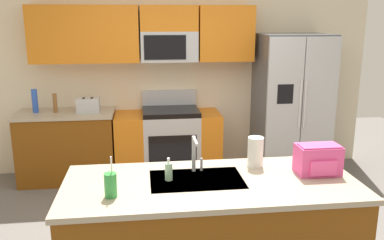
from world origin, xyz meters
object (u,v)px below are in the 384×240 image
object	(u,v)px
pepper_mill	(55,103)
backpack	(318,159)
toaster	(88,105)
bottle_blue	(35,101)
sink_faucet	(195,151)
soap_dispenser	(169,171)
refrigerator	(291,105)
drink_cup_green	(111,185)
range_oven	(168,143)
paper_towel_roll	(255,152)

from	to	relation	value
pepper_mill	backpack	world-z (taller)	pepper_mill
toaster	bottle_blue	bearing A→B (deg)	173.90
toaster	sink_faucet	distance (m)	2.43
soap_dispenser	backpack	size ratio (longest dim) A/B	0.53
refrigerator	soap_dispenser	size ratio (longest dim) A/B	10.88
sink_faucet	soap_dispenser	distance (m)	0.27
toaster	backpack	size ratio (longest dim) A/B	0.87
drink_cup_green	soap_dispenser	xyz separation A→B (m)	(0.40, 0.24, -0.02)
backpack	range_oven	bearing A→B (deg)	112.41
soap_dispenser	backpack	xyz separation A→B (m)	(1.13, -0.01, 0.05)
range_oven	soap_dispenser	world-z (taller)	range_oven
toaster	backpack	world-z (taller)	backpack
toaster	paper_towel_roll	size ratio (longest dim) A/B	1.17
toaster	refrigerator	bearing A→B (deg)	-0.42
refrigerator	soap_dispenser	distance (m)	2.91
toaster	backpack	xyz separation A→B (m)	(1.98, -2.33, 0.03)
range_oven	paper_towel_roll	xyz separation A→B (m)	(0.55, -2.17, 0.58)
pepper_mill	sink_faucet	xyz separation A→B (m)	(1.47, -2.24, 0.05)
sink_faucet	soap_dispenser	bearing A→B (deg)	-147.89
backpack	drink_cup_green	bearing A→B (deg)	-171.40
range_oven	bottle_blue	bearing A→B (deg)	179.40
drink_cup_green	soap_dispenser	distance (m)	0.47
toaster	paper_towel_roll	world-z (taller)	paper_towel_roll
toaster	range_oven	bearing A→B (deg)	3.02
sink_faucet	soap_dispenser	size ratio (longest dim) A/B	1.66
sink_faucet	soap_dispenser	world-z (taller)	sink_faucet
refrigerator	paper_towel_roll	size ratio (longest dim) A/B	7.71
pepper_mill	drink_cup_green	xyz separation A→B (m)	(0.86, -2.61, -0.03)
sink_faucet	pepper_mill	bearing A→B (deg)	123.21
soap_dispenser	range_oven	bearing A→B (deg)	86.45
pepper_mill	bottle_blue	xyz separation A→B (m)	(-0.24, 0.02, 0.03)
range_oven	backpack	world-z (taller)	backpack
toaster	backpack	bearing A→B (deg)	-49.69
refrigerator	backpack	xyz separation A→B (m)	(-0.65, -2.31, 0.09)
refrigerator	drink_cup_green	size ratio (longest dim) A/B	6.49
sink_faucet	backpack	size ratio (longest dim) A/B	0.88
pepper_mill	soap_dispenser	world-z (taller)	pepper_mill
range_oven	paper_towel_roll	size ratio (longest dim) A/B	5.67
sink_faucet	paper_towel_roll	size ratio (longest dim) A/B	1.17
bottle_blue	paper_towel_roll	world-z (taller)	bottle_blue
bottle_blue	backpack	size ratio (longest dim) A/B	0.91
refrigerator	soap_dispenser	world-z (taller)	refrigerator
pepper_mill	sink_faucet	bearing A→B (deg)	-56.79
toaster	bottle_blue	world-z (taller)	bottle_blue
refrigerator	soap_dispenser	xyz separation A→B (m)	(-1.78, -2.30, 0.04)
pepper_mill	soap_dispenser	size ratio (longest dim) A/B	1.39
toaster	pepper_mill	world-z (taller)	pepper_mill
backpack	bottle_blue	bearing A→B (deg)	137.61
drink_cup_green	paper_towel_roll	bearing A→B (deg)	21.79
soap_dispenser	backpack	bearing A→B (deg)	-0.44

